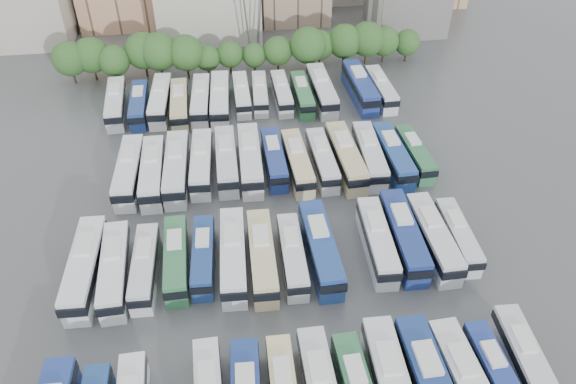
{
  "coord_description": "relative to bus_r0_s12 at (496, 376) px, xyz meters",
  "views": [
    {
      "loc": [
        -4.74,
        -50.52,
        47.45
      ],
      "look_at": [
        2.42,
        3.44,
        3.0
      ],
      "focal_mm": 35.0,
      "sensor_mm": 36.0,
      "label": 1
    }
  ],
  "objects": [
    {
      "name": "ground",
      "position": [
        -18.12,
        24.04,
        -1.66
      ],
      "size": [
        220.0,
        220.0,
        0.0
      ],
      "primitive_type": "plane",
      "color": "#424447",
      "rests_on": "ground"
    },
    {
      "name": "tree_line",
      "position": [
        -20.03,
        66.16,
        2.88
      ],
      "size": [
        65.12,
        8.09,
        8.42
      ],
      "color": "black",
      "rests_on": "ground"
    },
    {
      "name": "bus_r0_s12",
      "position": [
        0.0,
        0.0,
        0.0
      ],
      "size": [
        2.65,
        10.84,
        3.38
      ],
      "rotation": [
        0.0,
        0.0,
        0.03
      ],
      "color": "navy",
      "rests_on": "ground"
    },
    {
      "name": "bus_r0_s13",
      "position": [
        3.32,
        0.95,
        0.13
      ],
      "size": [
        3.05,
        11.72,
        3.65
      ],
      "rotation": [
        0.0,
        0.0,
        -0.04
      ],
      "color": "silver",
      "rests_on": "ground"
    },
    {
      "name": "bus_r1_s0",
      "position": [
        -39.38,
        18.54,
        0.42
      ],
      "size": [
        3.44,
        13.57,
        4.23
      ],
      "rotation": [
        0.0,
        0.0,
        -0.04
      ],
      "color": "silver",
      "rests_on": "ground"
    },
    {
      "name": "bus_r1_s1",
      "position": [
        -36.16,
        17.91,
        0.28
      ],
      "size": [
        3.2,
        12.71,
        3.96
      ],
      "rotation": [
        0.0,
        0.0,
        0.04
      ],
      "color": "silver",
      "rests_on": "ground"
    },
    {
      "name": "bus_r1_s2",
      "position": [
        -32.96,
        18.05,
        0.1
      ],
      "size": [
        2.84,
        11.48,
        3.58
      ],
      "rotation": [
        0.0,
        0.0,
        -0.03
      ],
      "color": "silver",
      "rests_on": "ground"
    },
    {
      "name": "bus_r1_s3",
      "position": [
        -29.54,
        18.81,
        0.14
      ],
      "size": [
        2.77,
        11.75,
        3.67
      ],
      "rotation": [
        0.0,
        0.0,
        0.02
      ],
      "color": "#307044",
      "rests_on": "ground"
    },
    {
      "name": "bus_r1_s4",
      "position": [
        -26.51,
        18.95,
        0.04
      ],
      "size": [
        2.93,
        11.16,
        3.47
      ],
      "rotation": [
        0.0,
        0.0,
        -0.05
      ],
      "color": "navy",
      "rests_on": "ground"
    },
    {
      "name": "bus_r1_s5",
      "position": [
        -23.15,
        18.31,
        0.34
      ],
      "size": [
        3.31,
        13.06,
        4.07
      ],
      "rotation": [
        0.0,
        0.0,
        -0.04
      ],
      "color": "silver",
      "rests_on": "ground"
    },
    {
      "name": "bus_r1_s6",
      "position": [
        -19.92,
        17.76,
        0.3
      ],
      "size": [
        3.0,
        12.78,
        4.0
      ],
      "rotation": [
        0.0,
        0.0,
        -0.02
      ],
      "color": "beige",
      "rests_on": "ground"
    },
    {
      "name": "bus_r1_s7",
      "position": [
        -16.49,
        17.65,
        0.1
      ],
      "size": [
        2.68,
        11.46,
        3.58
      ],
      "rotation": [
        0.0,
        0.0,
        -0.02
      ],
      "color": "silver",
      "rests_on": "ground"
    },
    {
      "name": "bus_r1_s8",
      "position": [
        -13.18,
        18.12,
        0.39
      ],
      "size": [
        3.29,
        13.42,
        4.19
      ],
      "rotation": [
        0.0,
        0.0,
        0.03
      ],
      "color": "navy",
      "rests_on": "ground"
    },
    {
      "name": "bus_r1_s10",
      "position": [
        -6.44,
        18.53,
        0.26
      ],
      "size": [
        3.23,
        12.57,
        3.91
      ],
      "rotation": [
        0.0,
        0.0,
        -0.04
      ],
      "color": "silver",
      "rests_on": "ground"
    },
    {
      "name": "bus_r1_s11",
      "position": [
        -3.21,
        18.84,
        0.41
      ],
      "size": [
        3.26,
        13.49,
        4.21
      ],
      "rotation": [
        0.0,
        0.0,
        -0.03
      ],
      "color": "navy",
      "rests_on": "ground"
    },
    {
      "name": "bus_r1_s12",
      "position": [
        0.15,
        18.17,
        0.33
      ],
      "size": [
        3.07,
        12.97,
        4.05
      ],
      "rotation": [
        0.0,
        0.0,
        0.02
      ],
      "color": "silver",
      "rests_on": "ground"
    },
    {
      "name": "bus_r1_s13",
      "position": [
        3.27,
        18.35,
        0.03
      ],
      "size": [
        2.67,
        11.04,
        3.45
      ],
      "rotation": [
        0.0,
        0.0,
        -0.03
      ],
      "color": "silver",
      "rests_on": "ground"
    },
    {
      "name": "bus_r2_s1",
      "position": [
        -36.11,
        35.84,
        0.36
      ],
      "size": [
        3.38,
        13.25,
        4.12
      ],
      "rotation": [
        0.0,
        0.0,
        -0.04
      ],
      "color": "silver",
      "rests_on": "ground"
    },
    {
      "name": "bus_r2_s2",
      "position": [
        -32.98,
        35.24,
        0.35
      ],
      "size": [
        2.86,
        13.08,
        4.1
      ],
      "rotation": [
        0.0,
        0.0,
        0.0
      ],
      "color": "silver",
      "rests_on": "ground"
    },
    {
      "name": "bus_r2_s3",
      "position": [
        -29.8,
        35.65,
        0.43
      ],
      "size": [
        3.34,
        13.68,
        4.27
      ],
      "rotation": [
        0.0,
        0.0,
        -0.03
      ],
      "color": "silver",
      "rests_on": "ground"
    },
    {
      "name": "bus_r2_s4",
      "position": [
        -26.46,
        36.57,
        0.28
      ],
      "size": [
        3.35,
        12.74,
        3.96
      ],
      "rotation": [
        0.0,
        0.0,
        -0.05
      ],
      "color": "silver",
      "rests_on": "ground"
    },
    {
      "name": "bus_r2_s5",
      "position": [
        -23.04,
        36.7,
        0.32
      ],
      "size": [
        2.84,
        12.87,
        4.04
      ],
      "rotation": [
        0.0,
        0.0,
        -0.0
      ],
      "color": "silver",
      "rests_on": "ground"
    },
    {
      "name": "bus_r2_s6",
      "position": [
        -19.79,
        36.36,
        0.42
      ],
      "size": [
        3.24,
        13.6,
        4.25
      ],
      "rotation": [
        0.0,
        0.0,
        -0.02
      ],
      "color": "silver",
      "rests_on": "ground"
    },
    {
      "name": "bus_r2_s7",
      "position": [
        -16.46,
        36.5,
        0.16
      ],
      "size": [
        2.75,
        11.83,
        3.7
      ],
      "rotation": [
        0.0,
        0.0,
        0.01
      ],
      "color": "navy",
      "rests_on": "ground"
    },
    {
      "name": "bus_r2_s8",
      "position": [
        -13.37,
        35.08,
        0.25
      ],
      "size": [
        3.19,
        12.47,
        3.88
      ],
      "rotation": [
        0.0,
        0.0,
        0.04
      ],
      "color": "#CDBF8D",
      "rests_on": "ground"
    },
    {
      "name": "bus_r2_s9",
      "position": [
        -9.88,
        35.29,
        0.18
      ],
      "size": [
        2.94,
        12.02,
        3.75
      ],
      "rotation": [
        0.0,
        0.0,
        0.03
      ],
      "color": "silver",
      "rests_on": "ground"
    },
    {
      "name": "bus_r2_s10",
      "position": [
        -6.6,
        35.17,
        0.42
      ],
      "size": [
        3.51,
        13.59,
        4.23
      ],
      "rotation": [
        0.0,
        0.0,
        0.04
      ],
      "color": "#C1B685",
      "rests_on": "ground"
    },
    {
      "name": "bus_r2_s11",
      "position": [
        -3.2,
        35.27,
        0.32
      ],
      "size": [
        3.33,
        12.98,
        4.04
      ],
      "rotation": [
        0.0,
        0.0,
        -0.04
      ],
      "color": "silver",
      "rests_on": "ground"
    },
    {
      "name": "bus_r2_s12",
      "position": [
        0.07,
        34.91,
        0.31
      ],
      "size": [
        3.2,
        12.85,
        4.01
      ],
      "rotation": [
        0.0,
        0.0,
        0.03
      ],
      "color": "navy",
      "rests_on": "ground"
    },
    {
      "name": "bus_r2_s13",
      "position": [
        3.32,
        35.19,
        0.06
      ],
      "size": [
        2.94,
        11.25,
        3.5
      ],
      "rotation": [
        0.0,
        0.0,
        0.05
      ],
      "color": "#2D6B43",
      "rests_on": "ground"
    },
    {
      "name": "bus_r3_s0",
      "position": [
        -39.8,
        54.63,
        0.26
      ],
      "size": [
        3.36,
        12.58,
        3.91
      ],
      "rotation": [
        0.0,
        0.0,
        0.05
      ],
      "color": "silver",
      "rests_on": "ground"
    },
    {
      "name": "bus_r3_s1",
      "position": [
        -36.16,
        53.98,
        0.12
      ],
      "size": [
        2.65,
        11.56,
        3.62
      ],
      "rotation": [
        0.0,
        0.0,
        0.01
      ],
      "color": "navy",
      "rests_on": "ground"
    },
    {
      "name": "bus_r3_s2",
      "position": [
        -32.78,
        54.56,
        0.31
      ],
      "size": [
        3.43,
        12.92,
        4.01
      ],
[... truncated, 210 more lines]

